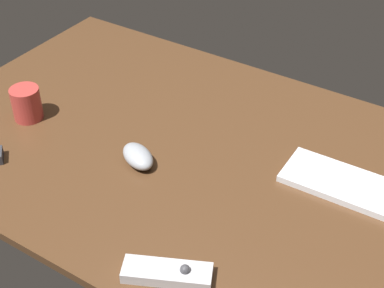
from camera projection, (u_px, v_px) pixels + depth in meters
The scene contains 5 objects.
desk at pixel (204, 160), 133.60cm from camera, with size 140.00×84.00×2.00cm, color #4C301C.
keyboard at pixel (364, 191), 122.71cm from camera, with size 34.88×11.90×1.51cm, color silver.
computer_mouse at pixel (138, 156), 129.96cm from camera, with size 9.76×5.72×3.96cm, color #999EA5.
media_remote at pixel (168, 273), 104.84cm from camera, with size 16.96×11.63×3.51cm.
coffee_mug at pixel (27, 104), 142.76cm from camera, with size 7.19×7.19×8.35cm, color #B23833.
Camera 1 is at (53.27, -88.50, 85.85)cm, focal length 54.37 mm.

